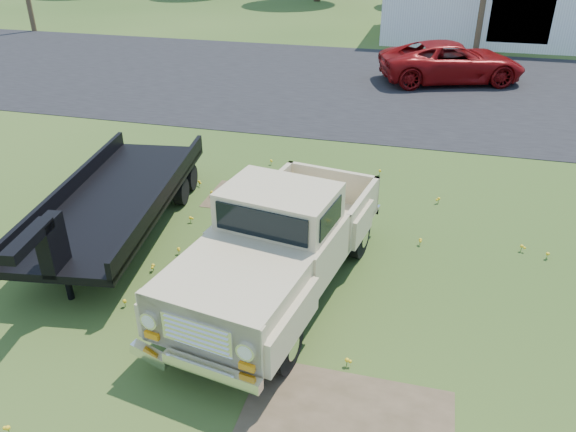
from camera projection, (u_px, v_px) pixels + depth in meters
The scene contains 8 objects.
ground at pixel (294, 288), 10.82m from camera, with size 140.00×140.00×0.00m, color #274717.
asphalt_lot at pixel (381, 85), 23.59m from camera, with size 90.00×14.00×0.02m, color black.
dirt_patch_a at pixel (345, 424), 7.94m from camera, with size 3.00×2.00×0.01m, color #4E402A.
dirt_patch_b at pixel (252, 198), 14.25m from camera, with size 2.20×1.60×0.01m, color #4E402A.
commercial_building at pixel (515, 0), 31.46m from camera, with size 14.20×8.20×4.15m.
vintage_pickup_truck at pixel (280, 242), 10.22m from camera, with size 2.34×6.01×2.18m, color #C7B185, non-canonical shape.
flatbed_trailer at pixel (117, 193), 12.36m from camera, with size 2.28×6.85×1.87m, color black, non-canonical shape.
red_pickup at pixel (452, 62), 23.67m from camera, with size 2.76×5.99×1.66m, color maroon.
Camera 1 is at (2.13, -8.61, 6.37)m, focal length 35.00 mm.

